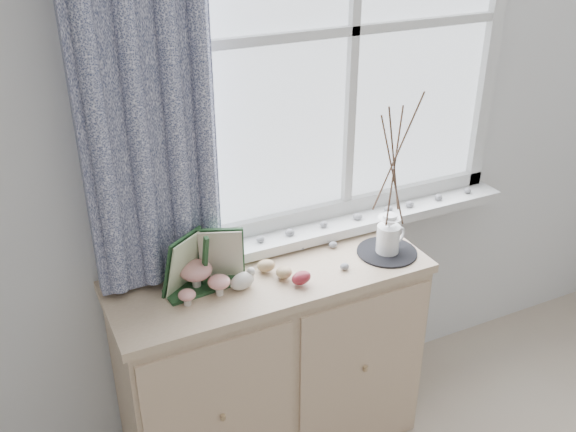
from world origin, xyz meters
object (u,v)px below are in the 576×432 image
(sideboard, at_px, (272,363))
(botanical_book, at_px, (206,263))
(toadstool_cluster, at_px, (200,276))
(twig_pitcher, at_px, (395,160))

(sideboard, bearing_deg, botanical_book, -177.75)
(botanical_book, xyz_separation_m, toadstool_cluster, (-0.02, 0.01, -0.05))
(sideboard, distance_m, toadstool_cluster, 0.56)
(botanical_book, bearing_deg, toadstool_cluster, 149.81)
(toadstool_cluster, xyz_separation_m, twig_pitcher, (0.74, -0.06, 0.33))
(toadstool_cluster, distance_m, twig_pitcher, 0.81)
(sideboard, relative_size, botanical_book, 3.57)
(toadstool_cluster, bearing_deg, twig_pitcher, -4.84)
(sideboard, distance_m, twig_pitcher, 0.94)
(sideboard, bearing_deg, toadstool_cluster, 179.91)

